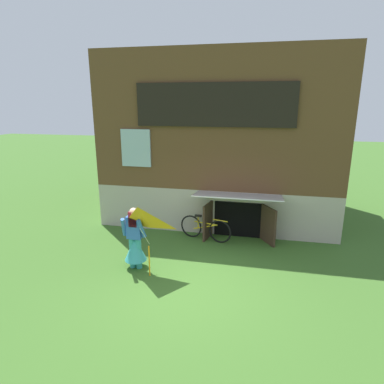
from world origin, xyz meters
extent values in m
plane|color=#386023|center=(0.00, 0.00, 0.00)|extent=(60.00, 60.00, 0.00)
cube|color=#ADA393|center=(0.00, 5.35, 0.67)|extent=(7.26, 4.70, 1.35)
cube|color=brown|center=(0.00, 5.35, 3.33)|extent=(7.26, 4.70, 3.96)
cube|color=black|center=(0.00, 2.96, 3.77)|extent=(4.38, 0.08, 1.17)
cube|color=#9EB7C6|center=(0.00, 2.98, 3.77)|extent=(4.22, 0.04, 1.05)
cube|color=#9EB7C6|center=(-2.31, 2.97, 2.53)|extent=(0.90, 0.06, 1.10)
cube|color=black|center=(0.77, 2.98, 0.53)|extent=(1.40, 0.03, 1.05)
cube|color=#3D2B1E|center=(-0.08, 2.70, 0.53)|extent=(0.20, 0.70, 1.05)
cube|color=#3D2B1E|center=(1.62, 2.70, 0.53)|extent=(0.43, 0.62, 1.05)
cube|color=#B2B2B7|center=(0.77, 2.45, 1.40)|extent=(2.37, 1.09, 0.18)
cylinder|color=teal|center=(-1.54, 0.55, 0.38)|extent=(0.14, 0.14, 0.76)
cylinder|color=teal|center=(-1.38, 0.55, 0.38)|extent=(0.14, 0.14, 0.76)
cone|color=teal|center=(-1.46, 0.55, 0.49)|extent=(0.52, 0.52, 0.57)
cube|color=#3366B7|center=(-1.46, 0.55, 1.03)|extent=(0.34, 0.20, 0.54)
cylinder|color=#3366B7|center=(-1.68, 0.45, 1.06)|extent=(0.16, 0.31, 0.50)
cylinder|color=#3366B7|center=(-1.24, 0.45, 1.06)|extent=(0.16, 0.31, 0.50)
cube|color=maroon|center=(-1.46, 0.49, 1.25)|extent=(0.20, 0.08, 0.36)
sphere|color=#D8AD8E|center=(-1.46, 0.55, 1.40)|extent=(0.21, 0.21, 0.21)
pyramid|color=orange|center=(-1.15, 0.02, 1.30)|extent=(1.01, 0.74, 0.68)
cylinder|color=beige|center=(-1.11, 0.30, 0.93)|extent=(0.01, 0.54, 0.60)
cylinder|color=orange|center=(-1.01, 0.25, 0.37)|extent=(0.03, 0.03, 0.74)
torus|color=black|center=(0.31, 2.41, 0.33)|extent=(0.66, 0.21, 0.67)
torus|color=black|center=(-0.57, 2.64, 0.33)|extent=(0.66, 0.21, 0.67)
cylinder|color=gold|center=(-0.13, 2.53, 0.51)|extent=(0.67, 0.21, 0.04)
cylinder|color=gold|center=(-0.13, 2.53, 0.40)|extent=(0.73, 0.22, 0.27)
cylinder|color=gold|center=(-0.35, 2.59, 0.51)|extent=(0.04, 0.04, 0.38)
cube|color=black|center=(-0.35, 2.59, 0.69)|extent=(0.20, 0.08, 0.05)
cylinder|color=gold|center=(0.31, 2.41, 0.66)|extent=(0.43, 0.14, 0.03)
camera|label=1|loc=(1.36, -6.12, 3.84)|focal=30.65mm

